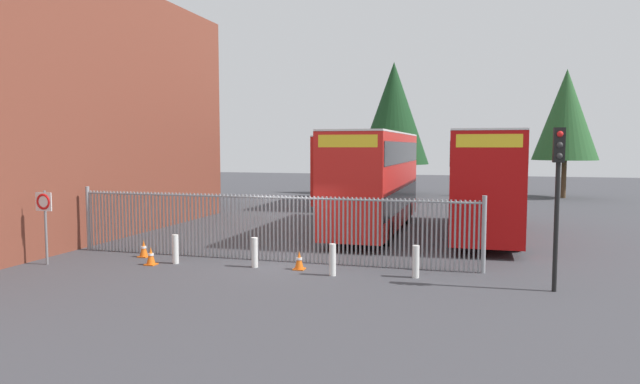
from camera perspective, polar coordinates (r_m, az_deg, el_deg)
The scene contains 17 objects.
ground_plane at distance 26.32m, azimuth 2.38°, elevation -3.66°, with size 100.00×100.00×0.00m, color #3D3D42.
depot_building_brick at distance 25.84m, azimuth -28.45°, elevation 7.43°, with size 7.48×21.32×10.61m, color brown.
palisade_fence at distance 18.80m, azimuth -5.53°, elevation -3.40°, with size 14.13×0.14×2.35m.
double_decker_bus_near_gate at distance 24.92m, azimuth 5.59°, elevation 1.46°, with size 2.54×10.81×4.42m.
double_decker_bus_behind_fence_left at distance 24.83m, azimuth 16.54°, elevation 1.27°, with size 2.54×10.81×4.42m.
double_decker_bus_behind_fence_right at distance 36.99m, azimuth 3.28°, elevation 2.52°, with size 2.54×10.81×4.42m.
bollard_near_left at distance 18.89m, azimuth -14.51°, elevation -5.66°, with size 0.20×0.20×0.95m, color silver.
bollard_center_front at distance 17.86m, azimuth -6.68°, elevation -6.13°, with size 0.20×0.20×0.95m, color silver.
bollard_near_right at distance 16.62m, azimuth 1.29°, elevation -6.92°, with size 0.20×0.20×0.95m, color silver.
bollard_far_right at distance 16.60m, azimuth 9.74°, elevation -7.00°, with size 0.20×0.20×0.95m, color silver.
traffic_cone_by_gate at distance 20.32m, azimuth -17.52°, elevation -5.53°, with size 0.34×0.34×0.59m.
traffic_cone_mid_forecourt at distance 17.46m, azimuth -2.13°, elevation -6.98°, with size 0.34×0.34×0.59m.
traffic_cone_near_kerb at distance 18.92m, azimuth -16.86°, elevation -6.27°, with size 0.34×0.34×0.59m.
speed_limit_sign_post at distance 19.98m, azimuth -26.28°, elevation -1.66°, with size 0.60×0.14×2.40m.
traffic_light_kerbside at distance 15.75m, azimuth 23.08°, elevation 1.28°, with size 0.28×0.33×4.30m.
tree_tall_back at distance 44.64m, azimuth 7.51°, elevation 7.95°, with size 5.56×5.56×10.37m.
tree_short_side at distance 44.97m, azimuth 23.77°, elevation 7.21°, with size 4.63×4.63×9.43m.
Camera 1 is at (6.03, -17.33, 3.82)m, focal length 31.41 mm.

